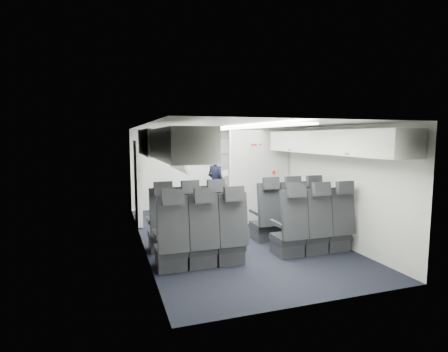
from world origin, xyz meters
TOP-DOWN VIEW (x-y plane):
  - cabin_shell at (0.00, 0.00)m, footprint 3.41×6.01m
  - seat_row_front at (-0.00, -0.53)m, footprint 3.33×0.56m
  - seat_row_mid at (-0.00, -1.43)m, footprint 3.33×0.56m
  - overhead_bin_left_rear at (-1.40, -2.00)m, footprint 0.53×1.80m
  - overhead_bin_left_front_open at (-1.44, -0.25)m, footprint 0.64×1.70m
  - overhead_bin_right_rear at (1.40, -2.00)m, footprint 0.53×1.80m
  - overhead_bin_right_front at (1.40, -0.25)m, footprint 0.53×1.70m
  - bulkhead_partition at (0.98, 0.80)m, footprint 1.40×0.15m
  - galley_unit at (0.95, 2.72)m, footprint 0.85×0.52m
  - boarding_door at (-1.64, 1.55)m, footprint 0.12×1.27m
  - flight_attendant at (0.26, 1.79)m, footprint 0.57×0.67m
  - carry_on_bag at (-1.38, -0.45)m, footprint 0.44×0.37m
  - papers at (0.45, 1.74)m, footprint 0.22×0.03m

SIDE VIEW (x-z plane):
  - seat_row_front at x=0.00m, z-range -0.21..1.02m
  - seat_row_mid at x=0.00m, z-range -0.21..1.02m
  - flight_attendant at x=0.26m, z-range 0.00..1.56m
  - galley_unit at x=0.95m, z-range 0.00..1.90m
  - boarding_door at x=-1.64m, z-range 0.02..1.88m
  - papers at x=0.45m, z-range 0.98..1.13m
  - bulkhead_partition at x=0.98m, z-range 0.01..2.14m
  - cabin_shell at x=0.00m, z-range 0.04..2.21m
  - overhead_bin_left_front_open at x=-1.44m, z-range 1.38..2.10m
  - carry_on_bag at x=-1.38m, z-range 1.69..1.91m
  - overhead_bin_right_front at x=1.40m, z-range 1.66..2.06m
  - overhead_bin_left_rear at x=-1.40m, z-range 1.66..2.06m
  - overhead_bin_right_rear at x=1.40m, z-range 1.66..2.06m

